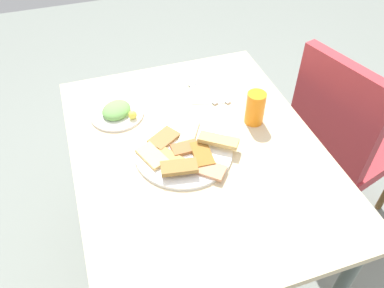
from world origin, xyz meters
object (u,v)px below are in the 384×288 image
at_px(dining_table, 197,168).
at_px(dining_chair, 342,135).
at_px(soda_can, 255,108).
at_px(pide_platter, 185,151).
at_px(salad_plate_greens, 117,112).
at_px(fork, 203,93).
at_px(spoon, 211,92).
at_px(paper_napkin, 207,93).

xyz_separation_m(dining_table, dining_chair, (-0.11, 0.71, -0.14)).
xyz_separation_m(dining_table, soda_can, (-0.07, 0.24, 0.15)).
distance_m(dining_chair, pide_platter, 0.80).
bearing_deg(salad_plate_greens, fork, 93.02).
distance_m(dining_table, dining_chair, 0.73).
bearing_deg(soda_can, salad_plate_greens, -112.41).
bearing_deg(pide_platter, spoon, 144.96).
xyz_separation_m(paper_napkin, fork, (0.00, -0.02, 0.00)).
relative_size(soda_can, spoon, 0.65).
distance_m(paper_napkin, spoon, 0.02).
height_order(pide_platter, salad_plate_greens, same).
bearing_deg(paper_napkin, dining_chair, 73.65).
distance_m(soda_can, fork, 0.24).
bearing_deg(paper_napkin, pide_platter, -32.51).
relative_size(dining_table, fork, 6.45).
distance_m(dining_table, spoon, 0.33).
height_order(dining_table, paper_napkin, paper_napkin).
relative_size(dining_chair, salad_plate_greens, 4.76).
distance_m(dining_table, fork, 0.31).
relative_size(dining_table, salad_plate_greens, 5.36).
bearing_deg(soda_can, spoon, -157.57).
height_order(dining_chair, soda_can, dining_chair).
height_order(salad_plate_greens, spoon, salad_plate_greens).
relative_size(dining_chair, fork, 5.73).
height_order(paper_napkin, fork, fork).
distance_m(dining_chair, paper_napkin, 0.64).
distance_m(dining_chair, spoon, 0.63).
xyz_separation_m(soda_can, fork, (-0.21, -0.12, -0.06)).
xyz_separation_m(dining_chair, pide_platter, (0.11, -0.75, 0.25)).
xyz_separation_m(salad_plate_greens, spoon, (-0.02, 0.37, -0.01)).
bearing_deg(soda_can, paper_napkin, -153.42).
bearing_deg(fork, spoon, 68.84).
bearing_deg(dining_table, spoon, 151.38).
height_order(dining_table, spoon, spoon).
xyz_separation_m(dining_table, fork, (-0.28, 0.11, 0.10)).
height_order(fork, spoon, same).
relative_size(soda_can, fork, 0.76).
distance_m(salad_plate_greens, paper_napkin, 0.35).
height_order(pide_platter, fork, pide_platter).
xyz_separation_m(dining_chair, paper_napkin, (-0.17, -0.57, 0.24)).
distance_m(dining_table, salad_plate_greens, 0.36).
height_order(salad_plate_greens, soda_can, soda_can).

